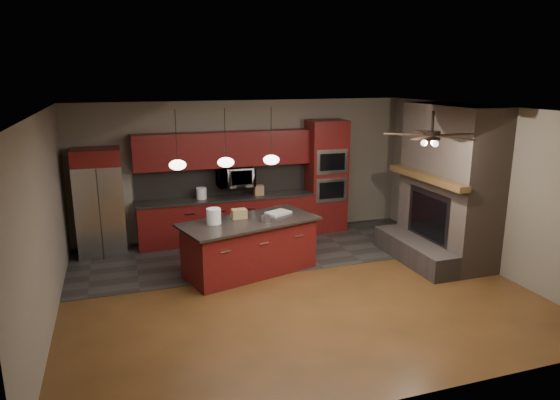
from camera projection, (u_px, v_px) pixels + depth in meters
name	position (u px, v px, depth m)	size (l,w,h in m)	color
ground	(294.00, 288.00, 7.95)	(7.00, 7.00, 0.00)	brown
ceiling	(295.00, 110.00, 7.26)	(7.00, 6.00, 0.02)	white
back_wall	(245.00, 169.00, 10.36)	(7.00, 0.02, 2.80)	slate
right_wall	(483.00, 187.00, 8.68)	(0.02, 6.00, 2.80)	slate
left_wall	(44.00, 224.00, 6.53)	(0.02, 6.00, 2.80)	slate
slate_tile_patch	(262.00, 251.00, 9.60)	(7.00, 2.40, 0.01)	#302F2B
fireplace_column	(446.00, 190.00, 8.93)	(1.30, 2.10, 2.80)	brown
back_cabinetry	(226.00, 197.00, 10.11)	(3.59, 0.64, 2.20)	maroon
oven_tower	(326.00, 176.00, 10.65)	(0.80, 0.63, 2.38)	maroon
microwave	(235.00, 176.00, 10.07)	(0.73, 0.41, 0.50)	silver
refrigerator	(100.00, 202.00, 9.23)	(0.85, 0.75, 2.00)	silver
kitchen_island	(250.00, 246.00, 8.48)	(2.50, 1.62, 0.92)	maroon
white_bucket	(214.00, 216.00, 8.17)	(0.24, 0.24, 0.25)	white
paint_can	(266.00, 219.00, 8.30)	(0.16, 0.16, 0.10)	#A7A7AC
paint_tray	(278.00, 213.00, 8.76)	(0.41, 0.29, 0.04)	silver
cardboard_box	(239.00, 214.00, 8.49)	(0.25, 0.18, 0.16)	#99824F
counter_bucket	(201.00, 193.00, 9.88)	(0.20, 0.20, 0.23)	white
counter_box	(259.00, 190.00, 10.20)	(0.19, 0.14, 0.21)	#9D7951
pendant_left	(178.00, 165.00, 7.60)	(0.26, 0.26, 0.92)	black
pendant_center	(226.00, 162.00, 7.83)	(0.26, 0.26, 0.92)	black
pendant_right	(271.00, 160.00, 8.06)	(0.26, 0.26, 0.92)	black
ceiling_fan	(432.00, 135.00, 7.16)	(1.27, 1.33, 0.41)	black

